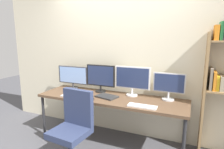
{
  "coord_description": "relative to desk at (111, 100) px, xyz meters",
  "views": [
    {
      "loc": [
        1.14,
        -2.01,
        1.65
      ],
      "look_at": [
        0.0,
        0.65,
        1.09
      ],
      "focal_mm": 30.5,
      "sensor_mm": 36.0,
      "label": 1
    }
  ],
  "objects": [
    {
      "name": "monitor_far_left",
      "position": [
        -0.84,
        0.21,
        0.27
      ],
      "size": [
        0.6,
        0.18,
        0.41
      ],
      "color": "#38383D",
      "rests_on": "desk"
    },
    {
      "name": "computer_mouse",
      "position": [
        -0.19,
        -0.25,
        0.07
      ],
      "size": [
        0.06,
        0.1,
        0.03
      ],
      "primitive_type": "ellipsoid",
      "color": "black",
      "rests_on": "desk"
    },
    {
      "name": "monitor_center_right",
      "position": [
        0.28,
        0.21,
        0.31
      ],
      "size": [
        0.57,
        0.18,
        0.47
      ],
      "color": "silver",
      "rests_on": "desk"
    },
    {
      "name": "wall_back",
      "position": [
        0.0,
        0.42,
        0.61
      ],
      "size": [
        4.72,
        0.1,
        2.6
      ],
      "color": "beige",
      "rests_on": "ground_plane"
    },
    {
      "name": "monitor_far_right",
      "position": [
        0.84,
        0.21,
        0.28
      ],
      "size": [
        0.46,
        0.18,
        0.41
      ],
      "color": "silver",
      "rests_on": "desk"
    },
    {
      "name": "office_chair",
      "position": [
        -0.22,
        -0.72,
        -0.29
      ],
      "size": [
        0.52,
        0.52,
        0.99
      ],
      "color": "#2D2D33",
      "rests_on": "ground_plane"
    },
    {
      "name": "monitor_center_left",
      "position": [
        -0.28,
        0.21,
        0.3
      ],
      "size": [
        0.51,
        0.18,
        0.46
      ],
      "color": "black",
      "rests_on": "desk"
    },
    {
      "name": "coffee_mug",
      "position": [
        -0.59,
        -0.1,
        0.09
      ],
      "size": [
        0.11,
        0.08,
        0.09
      ],
      "color": "orange",
      "rests_on": "desk"
    },
    {
      "name": "keyboard_left",
      "position": [
        -0.56,
        -0.23,
        0.06
      ],
      "size": [
        0.36,
        0.13,
        0.02
      ],
      "primitive_type": "cube",
      "color": "silver",
      "rests_on": "desk"
    },
    {
      "name": "desk",
      "position": [
        0.0,
        0.0,
        0.0
      ],
      "size": [
        2.32,
        0.68,
        0.74
      ],
      "color": "brown",
      "rests_on": "ground_plane"
    },
    {
      "name": "keyboard_right",
      "position": [
        0.56,
        -0.23,
        0.06
      ],
      "size": [
        0.39,
        0.13,
        0.02
      ],
      "primitive_type": "cube",
      "color": "silver",
      "rests_on": "desk"
    },
    {
      "name": "laptop_closed",
      "position": [
        -0.05,
        -0.04,
        0.06
      ],
      "size": [
        0.36,
        0.29,
        0.02
      ],
      "primitive_type": "cube",
      "rotation": [
        0.0,
        0.0,
        -0.25
      ],
      "color": "#2D2D2D",
      "rests_on": "desk"
    }
  ]
}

